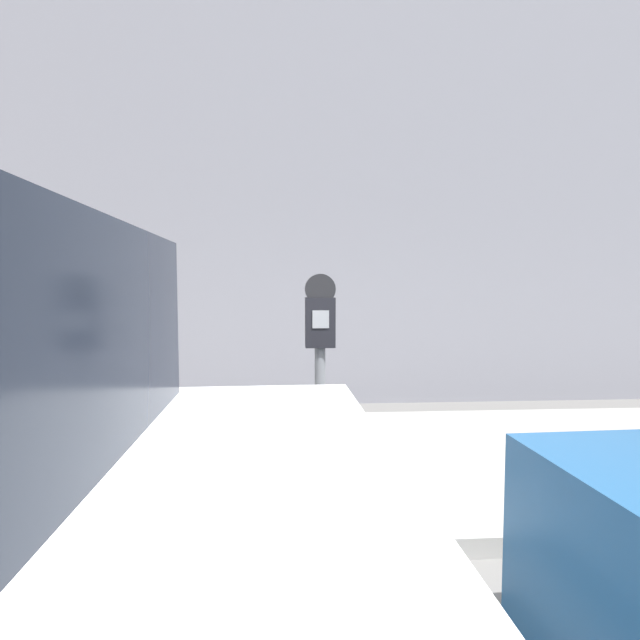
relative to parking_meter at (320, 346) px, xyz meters
The scene contains 3 objects.
sidewalk 1.40m from the parking_meter, 87.35° to the left, with size 24.00×2.80×0.12m.
building_facade 3.66m from the parking_meter, 89.31° to the left, with size 24.00×0.30×5.25m.
parking_meter is the anchor object (origin of this frame).
Camera 1 is at (-0.25, -1.85, 1.55)m, focal length 28.00 mm.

